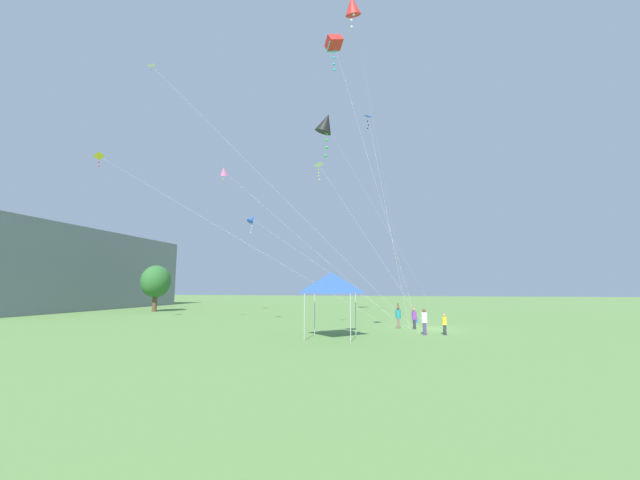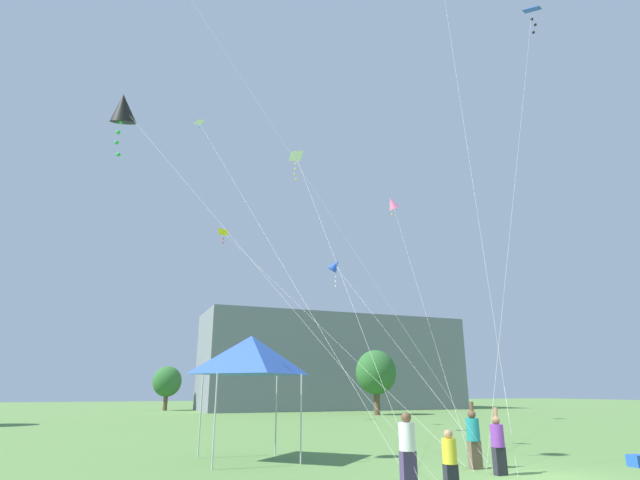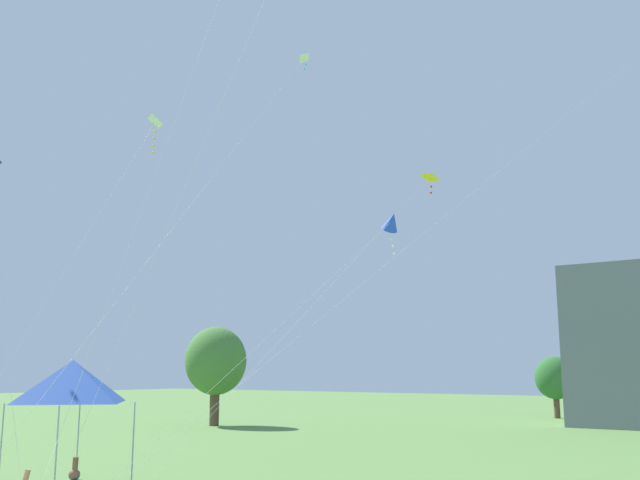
# 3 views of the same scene
# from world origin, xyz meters

# --- Properties ---
(ground_plane) EXTENTS (220.00, 220.00, 0.00)m
(ground_plane) POSITION_xyz_m (0.00, 0.00, 0.00)
(ground_plane) COLOR #5B8442
(distant_building) EXTENTS (33.79, 10.91, 11.68)m
(distant_building) POSITION_xyz_m (14.97, 49.90, 5.84)
(distant_building) COLOR slate
(distant_building) RESTS_ON ground
(tree_far_centre) EXTENTS (4.21, 3.78, 6.34)m
(tree_far_centre) POSITION_xyz_m (13.32, 34.95, 4.10)
(tree_far_centre) COLOR brown
(tree_far_centre) RESTS_ON ground
(tree_far_left) EXTENTS (5.94, 5.34, 8.96)m
(tree_far_left) POSITION_xyz_m (5.91, 49.62, 5.79)
(tree_far_left) COLOR brown
(tree_far_left) RESTS_ON ground
(festival_tent) EXTENTS (3.27, 3.27, 4.34)m
(festival_tent) POSITION_xyz_m (-6.86, 6.56, 3.63)
(festival_tent) COLOR #B7B7BC
(festival_tent) RESTS_ON ground
(cooler_box) EXTENTS (0.52, 0.42, 0.37)m
(cooler_box) POSITION_xyz_m (4.66, 0.62, 0.18)
(cooler_box) COLOR blue
(cooler_box) RESTS_ON ground
(person_yellow_shirt) EXTENTS (0.35, 0.35, 1.47)m
(person_yellow_shirt) POSITION_xyz_m (-3.74, -1.00, 0.79)
(person_yellow_shirt) COLOR #282833
(person_yellow_shirt) RESTS_ON ground
(person_purple_shirt) EXTENTS (0.39, 0.39, 1.89)m
(person_purple_shirt) POSITION_xyz_m (-0.64, 0.92, 0.91)
(person_purple_shirt) COLOR #282833
(person_purple_shirt) RESTS_ON ground
(person_white_shirt) EXTENTS (0.43, 0.43, 1.82)m
(person_white_shirt) POSITION_xyz_m (-4.07, 0.39, 0.98)
(person_white_shirt) COLOR #473860
(person_white_shirt) RESTS_ON ground
(person_teal_shirt) EXTENTS (0.42, 0.42, 2.03)m
(person_teal_shirt) POSITION_xyz_m (-0.55, 2.17, 0.98)
(person_teal_shirt) COLOR brown
(person_teal_shirt) RESTS_ON ground
(kite_yellow_delta_0) EXTENTS (4.28, 26.45, 15.60)m
(kite_yellow_delta_0) POSITION_xyz_m (-4.18, 28.37, 15.09)
(kite_yellow_delta_0) COLOR silver
(kite_yellow_delta_0) RESTS_ON ground
(kite_blue_diamond_1) EXTENTS (1.49, 14.79, 10.30)m
(kite_blue_diamond_1) POSITION_xyz_m (0.44, 15.46, 9.72)
(kite_blue_diamond_1) COLOR silver
(kite_blue_diamond_1) RESTS_ON ground
(kite_pink_diamond_2) EXTENTS (10.88, 22.00, 18.50)m
(kite_pink_diamond_2) POSITION_xyz_m (9.14, 23.08, 17.78)
(kite_pink_diamond_2) COLOR silver
(kite_pink_diamond_2) RESTS_ON ground
(kite_red_box_3) EXTENTS (5.71, 8.68, 30.52)m
(kite_red_box_3) POSITION_xyz_m (4.30, 8.14, 29.52)
(kite_red_box_3) COLOR silver
(kite_red_box_3) RESTS_ON ground
(kite_black_diamond_4) EXTENTS (9.03, 7.85, 13.09)m
(kite_black_diamond_4) POSITION_xyz_m (-12.22, 5.86, 12.36)
(kite_black_diamond_4) COLOR silver
(kite_black_diamond_4) RESTS_ON ground
(kite_white_delta_5) EXTENTS (4.34, 20.41, 21.06)m
(kite_white_delta_5) POSITION_xyz_m (-7.66, 20.10, 20.04)
(kite_white_delta_5) COLOR silver
(kite_white_delta_5) RESTS_ON ground
(kite_white_delta_6) EXTENTS (1.21, 8.27, 12.97)m
(kite_white_delta_6) POSITION_xyz_m (-4.76, 7.76, 12.46)
(kite_white_delta_6) COLOR silver
(kite_white_delta_6) RESTS_ON ground
(kite_blue_delta_7) EXTENTS (9.24, 3.96, 22.98)m
(kite_blue_delta_7) POSITION_xyz_m (7.80, 4.83, 22.42)
(kite_blue_delta_7) COLOR silver
(kite_blue_delta_7) RESTS_ON ground
(kite_red_diamond_8) EXTENTS (12.47, 3.75, 20.00)m
(kite_red_diamond_8) POSITION_xyz_m (-12.23, 4.29, 19.29)
(kite_red_diamond_8) COLOR silver
(kite_red_diamond_8) RESTS_ON ground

